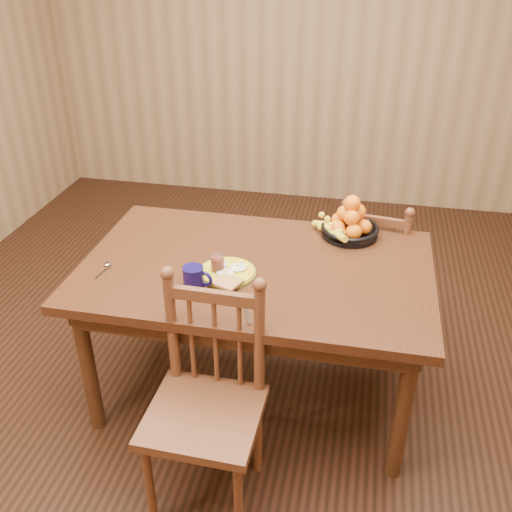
% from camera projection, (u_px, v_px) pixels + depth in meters
% --- Properties ---
extents(room, '(4.52, 5.02, 2.72)m').
position_uv_depth(room, '(256.00, 139.00, 2.32)').
color(room, black).
rests_on(room, ground).
extents(dining_table, '(1.60, 1.00, 0.75)m').
position_uv_depth(dining_table, '(256.00, 281.00, 2.66)').
color(dining_table, black).
rests_on(dining_table, ground).
extents(chair_far, '(0.44, 0.42, 0.87)m').
position_uv_depth(chair_far, '(373.00, 270.00, 3.21)').
color(chair_far, '#462415').
rests_on(chair_far, ground).
extents(chair_near, '(0.45, 0.43, 0.97)m').
position_uv_depth(chair_near, '(207.00, 405.00, 2.24)').
color(chair_near, '#462415').
rests_on(chair_near, ground).
extents(breakfast_plate, '(0.26, 0.30, 0.04)m').
position_uv_depth(breakfast_plate, '(227.00, 272.00, 2.54)').
color(breakfast_plate, '#59601E').
rests_on(breakfast_plate, dining_table).
extents(fork, '(0.06, 0.18, 0.00)m').
position_uv_depth(fork, '(249.00, 309.00, 2.31)').
color(fork, silver).
rests_on(fork, dining_table).
extents(spoon, '(0.05, 0.16, 0.01)m').
position_uv_depth(spoon, '(106.00, 266.00, 2.60)').
color(spoon, silver).
rests_on(spoon, dining_table).
extents(coffee_mug, '(0.13, 0.09, 0.10)m').
position_uv_depth(coffee_mug, '(194.00, 277.00, 2.43)').
color(coffee_mug, '#100A3C').
rests_on(coffee_mug, dining_table).
extents(juice_glass, '(0.06, 0.06, 0.09)m').
position_uv_depth(juice_glass, '(218.00, 265.00, 2.54)').
color(juice_glass, silver).
rests_on(juice_glass, dining_table).
extents(fruit_bowl, '(0.32, 0.32, 0.22)m').
position_uv_depth(fruit_bowl, '(349.00, 224.00, 2.84)').
color(fruit_bowl, black).
rests_on(fruit_bowl, dining_table).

